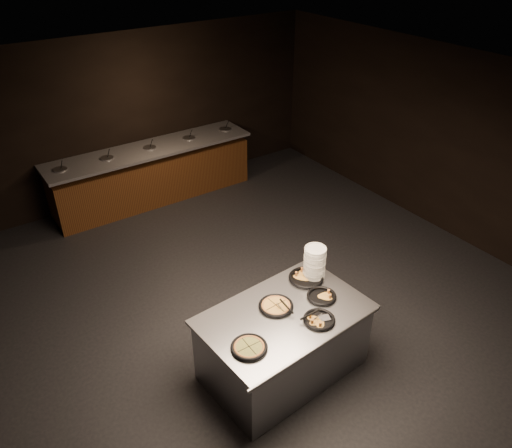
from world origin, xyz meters
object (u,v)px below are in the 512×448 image
at_px(plate_stack, 315,262).
at_px(pan_veggie_whole, 249,347).
at_px(pan_cheese_whole, 276,306).
at_px(serving_counter, 283,343).

distance_m(plate_stack, pan_veggie_whole, 1.39).
bearing_deg(plate_stack, pan_cheese_whole, -164.59).
distance_m(serving_counter, pan_cheese_whole, 0.49).
relative_size(pan_veggie_whole, pan_cheese_whole, 0.97).
height_order(serving_counter, plate_stack, plate_stack).
bearing_deg(pan_veggie_whole, serving_counter, 19.17).
distance_m(pan_veggie_whole, pan_cheese_whole, 0.67).
xyz_separation_m(serving_counter, plate_stack, (0.68, 0.32, 0.64)).
bearing_deg(pan_veggie_whole, pan_cheese_whole, 30.30).
height_order(plate_stack, pan_cheese_whole, plate_stack).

